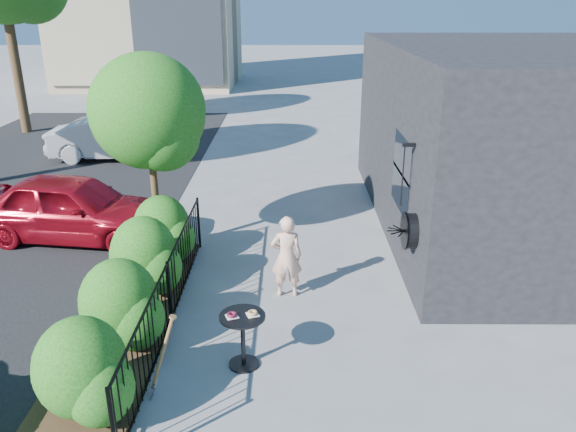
{
  "coord_description": "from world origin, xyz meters",
  "views": [
    {
      "loc": [
        0.4,
        -7.78,
        4.86
      ],
      "look_at": [
        0.36,
        1.71,
        1.2
      ],
      "focal_mm": 35.0,
      "sensor_mm": 36.0,
      "label": 1
    }
  ],
  "objects_px": {
    "cafe_table": "(243,331)",
    "woman": "(287,257)",
    "shovel": "(161,361)",
    "car_silver": "(115,138)",
    "patio_tree": "(151,119)",
    "car_red": "(73,208)"
  },
  "relations": [
    {
      "from": "woman",
      "to": "car_red",
      "type": "bearing_deg",
      "value": -32.16
    },
    {
      "from": "cafe_table",
      "to": "shovel",
      "type": "xyz_separation_m",
      "value": [
        -0.99,
        -0.69,
        -0.01
      ]
    },
    {
      "from": "shovel",
      "to": "patio_tree",
      "type": "bearing_deg",
      "value": 102.24
    },
    {
      "from": "patio_tree",
      "to": "cafe_table",
      "type": "relative_size",
      "value": 4.56
    },
    {
      "from": "cafe_table",
      "to": "car_red",
      "type": "height_order",
      "value": "car_red"
    },
    {
      "from": "car_silver",
      "to": "patio_tree",
      "type": "bearing_deg",
      "value": -160.14
    },
    {
      "from": "woman",
      "to": "shovel",
      "type": "bearing_deg",
      "value": 56.15
    },
    {
      "from": "patio_tree",
      "to": "woman",
      "type": "height_order",
      "value": "patio_tree"
    },
    {
      "from": "woman",
      "to": "car_silver",
      "type": "xyz_separation_m",
      "value": [
        -5.61,
        9.07,
        -0.06
      ]
    },
    {
      "from": "patio_tree",
      "to": "shovel",
      "type": "height_order",
      "value": "patio_tree"
    },
    {
      "from": "cafe_table",
      "to": "shovel",
      "type": "relative_size",
      "value": 0.69
    },
    {
      "from": "cafe_table",
      "to": "car_red",
      "type": "bearing_deg",
      "value": 131.37
    },
    {
      "from": "woman",
      "to": "shovel",
      "type": "distance_m",
      "value": 3.17
    },
    {
      "from": "car_silver",
      "to": "shovel",
      "type": "bearing_deg",
      "value": -164.0
    },
    {
      "from": "cafe_table",
      "to": "car_silver",
      "type": "relative_size",
      "value": 0.21
    },
    {
      "from": "patio_tree",
      "to": "car_silver",
      "type": "xyz_separation_m",
      "value": [
        -3.04,
        7.27,
        -2.08
      ]
    },
    {
      "from": "woman",
      "to": "car_red",
      "type": "xyz_separation_m",
      "value": [
        -4.59,
        2.49,
        -0.03
      ]
    },
    {
      "from": "cafe_table",
      "to": "patio_tree",
      "type": "bearing_deg",
      "value": 117.23
    },
    {
      "from": "cafe_table",
      "to": "woman",
      "type": "relative_size",
      "value": 0.58
    },
    {
      "from": "shovel",
      "to": "cafe_table",
      "type": "bearing_deg",
      "value": 34.7
    },
    {
      "from": "cafe_table",
      "to": "car_silver",
      "type": "xyz_separation_m",
      "value": [
        -5.02,
        11.11,
        0.12
      ]
    },
    {
      "from": "patio_tree",
      "to": "car_silver",
      "type": "relative_size",
      "value": 0.95
    }
  ]
}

